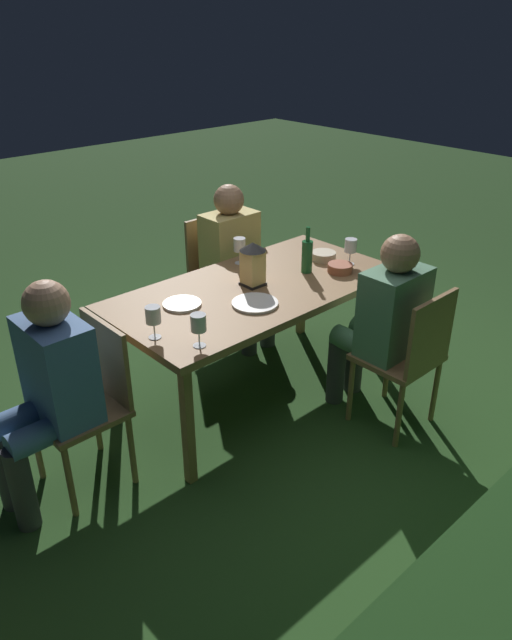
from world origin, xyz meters
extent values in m
plane|color=#26471E|center=(0.00, 0.00, 0.00)|extent=(16.00, 16.00, 0.00)
cube|color=olive|center=(0.00, 0.00, 0.72)|extent=(1.75, 0.88, 0.04)
cube|color=olive|center=(-0.80, -0.37, 0.35)|extent=(0.05, 0.05, 0.70)
cube|color=olive|center=(0.80, -0.37, 0.35)|extent=(0.05, 0.05, 0.70)
cube|color=olive|center=(-0.80, 0.37, 0.35)|extent=(0.05, 0.05, 0.70)
cube|color=olive|center=(0.80, 0.37, 0.35)|extent=(0.05, 0.05, 0.70)
cube|color=brown|center=(1.19, 0.00, 0.43)|extent=(0.40, 0.42, 0.03)
cube|color=brown|center=(1.01, 0.00, 0.66)|extent=(0.03, 0.40, 0.42)
cylinder|color=brown|center=(1.36, 0.18, 0.21)|extent=(0.03, 0.03, 0.42)
cylinder|color=brown|center=(1.36, -0.18, 0.21)|extent=(0.03, 0.03, 0.42)
cylinder|color=brown|center=(1.02, 0.18, 0.21)|extent=(0.03, 0.03, 0.42)
cylinder|color=brown|center=(1.02, -0.18, 0.21)|extent=(0.03, 0.03, 0.42)
cube|color=#426699|center=(1.25, 0.00, 0.70)|extent=(0.24, 0.38, 0.50)
sphere|color=tan|center=(1.25, 0.00, 1.04)|extent=(0.21, 0.21, 0.21)
cylinder|color=#426699|center=(1.39, 0.09, 0.46)|extent=(0.36, 0.13, 0.13)
cylinder|color=#426699|center=(1.39, -0.09, 0.46)|extent=(0.36, 0.13, 0.13)
cylinder|color=#333338|center=(1.55, 0.09, 0.23)|extent=(0.11, 0.11, 0.45)
cylinder|color=#333338|center=(1.55, -0.09, 0.23)|extent=(0.11, 0.11, 0.45)
cube|color=brown|center=(-0.39, -0.76, 0.43)|extent=(0.42, 0.40, 0.03)
cube|color=brown|center=(-0.39, -0.95, 0.66)|extent=(0.40, 0.02, 0.42)
cylinder|color=brown|center=(-0.57, -0.59, 0.21)|extent=(0.03, 0.03, 0.42)
cylinder|color=brown|center=(-0.21, -0.59, 0.21)|extent=(0.03, 0.03, 0.42)
cylinder|color=brown|center=(-0.57, -0.93, 0.21)|extent=(0.03, 0.03, 0.42)
cylinder|color=brown|center=(-0.21, -0.93, 0.21)|extent=(0.03, 0.03, 0.42)
cube|color=tan|center=(-0.39, -0.70, 0.70)|extent=(0.38, 0.24, 0.50)
sphere|color=#997051|center=(-0.39, -0.70, 1.04)|extent=(0.21, 0.21, 0.21)
cylinder|color=tan|center=(-0.48, -0.56, 0.46)|extent=(0.13, 0.36, 0.13)
cylinder|color=tan|center=(-0.30, -0.56, 0.46)|extent=(0.13, 0.36, 0.13)
cylinder|color=#333338|center=(-0.48, -0.40, 0.23)|extent=(0.11, 0.11, 0.45)
cylinder|color=#333338|center=(-0.30, -0.40, 0.23)|extent=(0.11, 0.11, 0.45)
cube|color=brown|center=(-0.39, 0.76, 0.43)|extent=(0.42, 0.40, 0.03)
cube|color=brown|center=(-0.39, 0.95, 0.66)|extent=(0.40, 0.03, 0.42)
cylinder|color=brown|center=(-0.21, 0.59, 0.21)|extent=(0.03, 0.03, 0.42)
cylinder|color=brown|center=(-0.57, 0.59, 0.21)|extent=(0.03, 0.03, 0.42)
cylinder|color=brown|center=(-0.21, 0.93, 0.21)|extent=(0.03, 0.03, 0.42)
cylinder|color=brown|center=(-0.57, 0.93, 0.21)|extent=(0.03, 0.03, 0.42)
cube|color=#4C7A5B|center=(-0.39, 0.70, 0.70)|extent=(0.38, 0.24, 0.50)
sphere|color=#997051|center=(-0.39, 0.70, 1.04)|extent=(0.21, 0.21, 0.21)
cylinder|color=#4C7A5B|center=(-0.30, 0.56, 0.46)|extent=(0.13, 0.36, 0.13)
cylinder|color=#4C7A5B|center=(-0.48, 0.56, 0.46)|extent=(0.13, 0.36, 0.13)
cylinder|color=#333338|center=(-0.30, 0.40, 0.23)|extent=(0.11, 0.11, 0.45)
cylinder|color=#333338|center=(-0.48, 0.40, 0.23)|extent=(0.11, 0.11, 0.45)
cube|color=black|center=(0.00, -0.03, 0.75)|extent=(0.12, 0.12, 0.01)
cube|color=#F9D17A|center=(0.00, -0.03, 0.86)|extent=(0.11, 0.11, 0.20)
cone|color=black|center=(0.00, -0.03, 0.99)|extent=(0.15, 0.15, 0.05)
cylinder|color=#1E5B2D|center=(-0.38, 0.05, 0.85)|extent=(0.07, 0.07, 0.20)
cylinder|color=#1E5B2D|center=(-0.38, 0.05, 0.99)|extent=(0.03, 0.03, 0.09)
cylinder|color=silver|center=(-0.17, -0.34, 0.75)|extent=(0.06, 0.06, 0.00)
cylinder|color=silver|center=(-0.17, -0.34, 0.79)|extent=(0.01, 0.01, 0.08)
cylinder|color=silver|center=(-0.17, -0.34, 0.87)|extent=(0.08, 0.08, 0.08)
cylinder|color=maroon|center=(-0.17, -0.34, 0.85)|extent=(0.07, 0.07, 0.03)
cylinder|color=silver|center=(-0.68, 0.15, 0.75)|extent=(0.06, 0.06, 0.00)
cylinder|color=silver|center=(-0.68, 0.15, 0.79)|extent=(0.01, 0.01, 0.08)
cylinder|color=silver|center=(-0.68, 0.15, 0.87)|extent=(0.08, 0.08, 0.08)
cylinder|color=maroon|center=(-0.68, 0.15, 0.85)|extent=(0.07, 0.07, 0.03)
cylinder|color=silver|center=(0.79, 0.12, 0.75)|extent=(0.06, 0.06, 0.00)
cylinder|color=silver|center=(0.79, 0.12, 0.79)|extent=(0.01, 0.01, 0.08)
cylinder|color=silver|center=(0.79, 0.12, 0.87)|extent=(0.08, 0.08, 0.08)
cylinder|color=maroon|center=(0.79, 0.12, 0.85)|extent=(0.07, 0.07, 0.03)
cylinder|color=silver|center=(0.68, 0.33, 0.75)|extent=(0.06, 0.06, 0.00)
cylinder|color=silver|center=(0.68, 0.33, 0.79)|extent=(0.01, 0.01, 0.08)
cylinder|color=silver|center=(0.68, 0.33, 0.87)|extent=(0.08, 0.08, 0.08)
cylinder|color=maroon|center=(0.68, 0.33, 0.85)|extent=(0.07, 0.07, 0.03)
cylinder|color=white|center=(0.47, -0.09, 0.75)|extent=(0.21, 0.21, 0.01)
cylinder|color=white|center=(0.17, 0.18, 0.75)|extent=(0.26, 0.26, 0.01)
cylinder|color=#BCAD8E|center=(-0.61, -0.02, 0.77)|extent=(0.16, 0.16, 0.05)
cylinder|color=#424C1E|center=(-0.61, -0.02, 0.78)|extent=(0.14, 0.14, 0.02)
cylinder|color=#9E5138|center=(-0.53, 0.19, 0.77)|extent=(0.15, 0.15, 0.05)
cylinder|color=tan|center=(-0.53, 0.19, 0.78)|extent=(0.13, 0.13, 0.02)
camera|label=1|loc=(2.17, 2.35, 2.17)|focal=33.35mm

